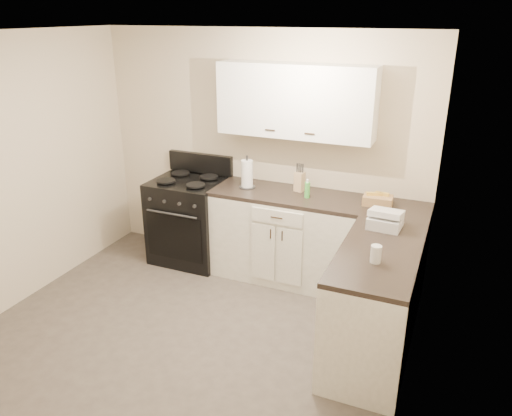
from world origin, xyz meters
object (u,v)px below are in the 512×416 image
at_px(knife_block, 299,182).
at_px(paper_towel, 247,174).
at_px(stove, 190,221).
at_px(wicker_basket, 378,200).
at_px(countertop_grill, 385,222).

height_order(knife_block, paper_towel, paper_towel).
relative_size(stove, wicker_basket, 3.52).
xyz_separation_m(stove, countertop_grill, (2.18, -0.45, 0.53)).
height_order(stove, wicker_basket, wicker_basket).
height_order(stove, paper_towel, paper_towel).
relative_size(paper_towel, countertop_grill, 1.08).
bearing_deg(stove, paper_towel, 3.17).
bearing_deg(stove, countertop_grill, -11.70).
bearing_deg(wicker_basket, paper_towel, -179.20).
bearing_deg(knife_block, countertop_grill, -18.65).
height_order(stove, knife_block, knife_block).
bearing_deg(paper_towel, countertop_grill, -18.15).
height_order(paper_towel, wicker_basket, paper_towel).
bearing_deg(stove, knife_block, 6.46).
height_order(knife_block, countertop_grill, knife_block).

